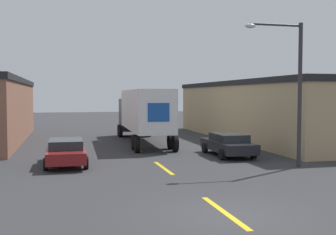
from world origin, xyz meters
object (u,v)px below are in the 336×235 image
Objects in this scene: parked_car_left_far at (66,151)px; street_lamp at (292,82)px; parked_car_right_mid at (228,144)px; semi_truck at (143,111)px.

street_lamp is at bearing -17.45° from parked_car_left_far.
parked_car_right_mid is (9.35, 1.07, 0.00)m from parked_car_left_far.
semi_truck reaches higher than parked_car_right_mid.
parked_car_left_far is at bearing 162.55° from street_lamp.
street_lamp reaches higher than parked_car_left_far.
semi_truck is 2.70× the size of parked_car_left_far.
parked_car_left_far is 11.95m from street_lamp.
semi_truck is at bearing 114.47° from parked_car_right_mid.
parked_car_left_far is 0.67× the size of street_lamp.
street_lamp reaches higher than parked_car_right_mid.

